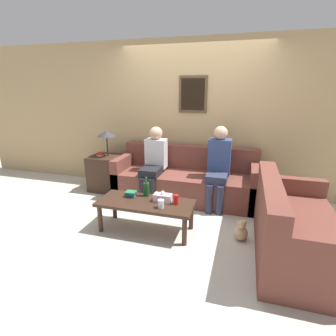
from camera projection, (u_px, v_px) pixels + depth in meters
ground_plane at (178, 209)px, 4.06m from camera, size 16.00×16.00×0.00m
wall_back at (193, 118)px, 4.56m from camera, size 9.00×0.08×2.60m
couch_main at (186, 180)px, 4.43m from camera, size 2.34×0.85×0.85m
couch_side at (293, 230)px, 2.88m from camera, size 0.85×1.65×0.85m
coffee_table at (146, 206)px, 3.37m from camera, size 1.24×0.52×0.41m
side_table_with_lamp at (106, 170)px, 4.78m from camera, size 0.52×0.52×1.09m
wine_bottle at (146, 189)px, 3.52m from camera, size 0.08×0.08×0.27m
drinking_glass at (161, 204)px, 3.17m from camera, size 0.08×0.08×0.11m
book_stack at (131, 194)px, 3.51m from camera, size 0.14×0.12×0.07m
soda_can at (176, 199)px, 3.27m from camera, size 0.07×0.07×0.12m
tissue_box at (163, 198)px, 3.35m from camera, size 0.23×0.12×0.15m
person_left at (154, 160)px, 4.33m from camera, size 0.34×0.63×1.20m
person_right at (218, 164)px, 4.01m from camera, size 0.34×0.58×1.25m
teddy_bear at (241, 231)px, 3.22m from camera, size 0.17×0.17×0.27m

